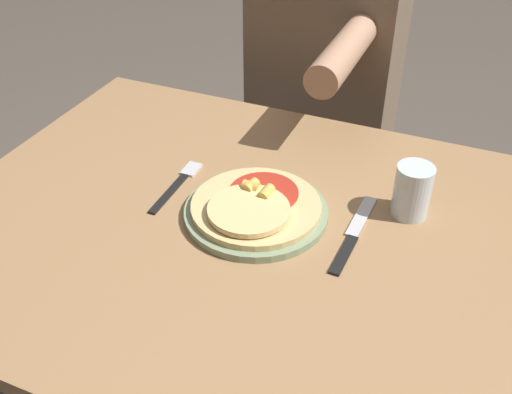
{
  "coord_description": "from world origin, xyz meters",
  "views": [
    {
      "loc": [
        0.34,
        -0.73,
        1.38
      ],
      "look_at": [
        0.01,
        0.03,
        0.77
      ],
      "focal_mm": 42.0,
      "sensor_mm": 36.0,
      "label": 1
    }
  ],
  "objects_px": {
    "pizza": "(255,206)",
    "dining_table": "(244,273)",
    "knife": "(353,234)",
    "drinking_glass": "(412,191)",
    "fork": "(178,183)",
    "person_diner": "(324,82)",
    "plate": "(256,212)"
  },
  "relations": [
    {
      "from": "dining_table",
      "to": "drinking_glass",
      "type": "distance_m",
      "value": 0.34
    },
    {
      "from": "knife",
      "to": "person_diner",
      "type": "distance_m",
      "value": 0.68
    },
    {
      "from": "plate",
      "to": "person_diner",
      "type": "height_order",
      "value": "person_diner"
    },
    {
      "from": "person_diner",
      "to": "drinking_glass",
      "type": "bearing_deg",
      "value": -58.67
    },
    {
      "from": "dining_table",
      "to": "pizza",
      "type": "height_order",
      "value": "pizza"
    },
    {
      "from": "person_diner",
      "to": "knife",
      "type": "bearing_deg",
      "value": -68.36
    },
    {
      "from": "drinking_glass",
      "to": "person_diner",
      "type": "distance_m",
      "value": 0.62
    },
    {
      "from": "pizza",
      "to": "knife",
      "type": "relative_size",
      "value": 1.03
    },
    {
      "from": "plate",
      "to": "person_diner",
      "type": "relative_size",
      "value": 0.21
    },
    {
      "from": "knife",
      "to": "plate",
      "type": "bearing_deg",
      "value": -175.73
    },
    {
      "from": "pizza",
      "to": "drinking_glass",
      "type": "relative_size",
      "value": 2.36
    },
    {
      "from": "dining_table",
      "to": "knife",
      "type": "bearing_deg",
      "value": 13.59
    },
    {
      "from": "pizza",
      "to": "knife",
      "type": "distance_m",
      "value": 0.18
    },
    {
      "from": "pizza",
      "to": "dining_table",
      "type": "bearing_deg",
      "value": -112.09
    },
    {
      "from": "fork",
      "to": "drinking_glass",
      "type": "bearing_deg",
      "value": 10.95
    },
    {
      "from": "dining_table",
      "to": "person_diner",
      "type": "distance_m",
      "value": 0.68
    },
    {
      "from": "plate",
      "to": "pizza",
      "type": "bearing_deg",
      "value": -94.19
    },
    {
      "from": "plate",
      "to": "fork",
      "type": "bearing_deg",
      "value": 169.98
    },
    {
      "from": "knife",
      "to": "fork",
      "type": "bearing_deg",
      "value": 177.08
    },
    {
      "from": "fork",
      "to": "pizza",
      "type": "bearing_deg",
      "value": -11.73
    },
    {
      "from": "fork",
      "to": "plate",
      "type": "bearing_deg",
      "value": -10.02
    },
    {
      "from": "fork",
      "to": "drinking_glass",
      "type": "distance_m",
      "value": 0.43
    },
    {
      "from": "dining_table",
      "to": "knife",
      "type": "height_order",
      "value": "knife"
    },
    {
      "from": "plate",
      "to": "knife",
      "type": "distance_m",
      "value": 0.17
    },
    {
      "from": "fork",
      "to": "dining_table",
      "type": "bearing_deg",
      "value": -20.99
    },
    {
      "from": "fork",
      "to": "drinking_glass",
      "type": "height_order",
      "value": "drinking_glass"
    },
    {
      "from": "plate",
      "to": "dining_table",
      "type": "bearing_deg",
      "value": -109.3
    },
    {
      "from": "fork",
      "to": "knife",
      "type": "distance_m",
      "value": 0.35
    },
    {
      "from": "plate",
      "to": "person_diner",
      "type": "bearing_deg",
      "value": 96.79
    },
    {
      "from": "drinking_glass",
      "to": "person_diner",
      "type": "height_order",
      "value": "person_diner"
    },
    {
      "from": "dining_table",
      "to": "fork",
      "type": "xyz_separation_m",
      "value": [
        -0.16,
        0.06,
        0.12
      ]
    },
    {
      "from": "plate",
      "to": "fork",
      "type": "height_order",
      "value": "plate"
    }
  ]
}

